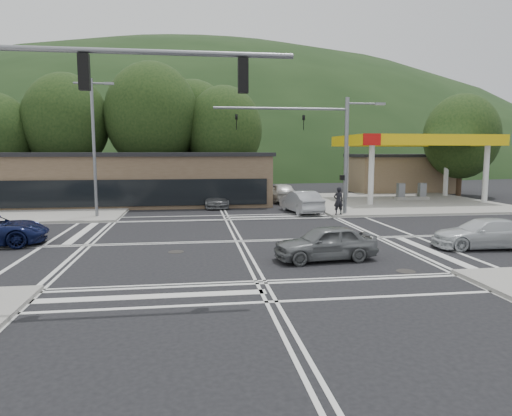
{
  "coord_description": "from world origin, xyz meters",
  "views": [
    {
      "loc": [
        -2.24,
        -21.93,
        4.39
      ],
      "look_at": [
        1.1,
        1.86,
        1.4
      ],
      "focal_mm": 32.0,
      "sensor_mm": 36.0,
      "label": 1
    }
  ],
  "objects": [
    {
      "name": "sidewalk_ne",
      "position": [
        15.0,
        15.0,
        0.07
      ],
      "size": [
        16.0,
        16.0,
        0.15
      ],
      "primitive_type": "cube",
      "color": "gray",
      "rests_on": "ground"
    },
    {
      "name": "sidewalk_nw",
      "position": [
        -15.0,
        15.0,
        0.07
      ],
      "size": [
        16.0,
        16.0,
        0.15
      ],
      "primitive_type": "cube",
      "color": "gray",
      "rests_on": "ground"
    },
    {
      "name": "streetlight_nw",
      "position": [
        -8.44,
        9.0,
        5.05
      ],
      "size": [
        2.5,
        0.25,
        9.0
      ],
      "color": "slate",
      "rests_on": "ground"
    },
    {
      "name": "signal_mast_sw",
      "position": [
        -6.39,
        -8.2,
        5.12
      ],
      "size": [
        9.14,
        0.28,
        8.0
      ],
      "color": "slate",
      "rests_on": "ground"
    },
    {
      "name": "car_northbound",
      "position": [
        -0.5,
        13.94,
        0.65
      ],
      "size": [
        2.12,
        4.59,
        1.3
      ],
      "primitive_type": "imported",
      "rotation": [
        0.0,
        0.0,
        0.07
      ],
      "color": "slate",
      "rests_on": "ground"
    },
    {
      "name": "tree_n_c",
      "position": [
        1.0,
        24.0,
        6.49
      ],
      "size": [
        7.6,
        7.6,
        10.87
      ],
      "color": "#382619",
      "rests_on": "ground"
    },
    {
      "name": "ground",
      "position": [
        0.0,
        0.0,
        0.0
      ],
      "size": [
        120.0,
        120.0,
        0.0
      ],
      "primitive_type": "plane",
      "color": "black",
      "rests_on": "ground"
    },
    {
      "name": "car_silver_east",
      "position": [
        10.89,
        -3.09,
        0.67
      ],
      "size": [
        4.74,
        2.24,
        1.34
      ],
      "primitive_type": "imported",
      "rotation": [
        0.0,
        0.0,
        -1.65
      ],
      "color": "silver",
      "rests_on": "ground"
    },
    {
      "name": "tree_n_a",
      "position": [
        -14.0,
        24.0,
        7.14
      ],
      "size": [
        8.0,
        8.0,
        11.75
      ],
      "color": "#382619",
      "rests_on": "ground"
    },
    {
      "name": "hill_north",
      "position": [
        0.0,
        90.0,
        0.0
      ],
      "size": [
        252.0,
        126.0,
        140.0
      ],
      "primitive_type": "ellipsoid",
      "color": "#1B3015",
      "rests_on": "ground"
    },
    {
      "name": "commercial_row",
      "position": [
        -8.0,
        17.0,
        2.0
      ],
      "size": [
        24.0,
        8.0,
        4.0
      ],
      "primitive_type": "cube",
      "color": "brown",
      "rests_on": "ground"
    },
    {
      "name": "car_queue_a",
      "position": [
        5.5,
        9.87,
        0.8
      ],
      "size": [
        2.33,
        5.01,
        1.59
      ],
      "primitive_type": "imported",
      "rotation": [
        0.0,
        0.0,
        3.28
      ],
      "color": "#A4A7AB",
      "rests_on": "ground"
    },
    {
      "name": "signal_mast_ne",
      "position": [
        6.95,
        8.2,
        5.07
      ],
      "size": [
        11.65,
        0.3,
        8.0
      ],
      "color": "slate",
      "rests_on": "ground"
    },
    {
      "name": "car_queue_b",
      "position": [
        5.5,
        17.13,
        0.84
      ],
      "size": [
        2.03,
        4.93,
        1.67
      ],
      "primitive_type": "imported",
      "rotation": [
        0.0,
        0.0,
        3.15
      ],
      "color": "silver",
      "rests_on": "ground"
    },
    {
      "name": "gas_station_canopy",
      "position": [
        16.99,
        15.99,
        5.04
      ],
      "size": [
        12.32,
        8.34,
        5.75
      ],
      "color": "silver",
      "rests_on": "ground"
    },
    {
      "name": "car_grey_center",
      "position": [
        3.06,
        -4.34,
        0.71
      ],
      "size": [
        4.31,
        2.1,
        1.42
      ],
      "primitive_type": "imported",
      "rotation": [
        0.0,
        0.0,
        -1.47
      ],
      "color": "slate",
      "rests_on": "ground"
    },
    {
      "name": "convenience_store",
      "position": [
        20.0,
        25.0,
        1.9
      ],
      "size": [
        10.0,
        6.0,
        3.8
      ],
      "primitive_type": "cube",
      "color": "#846B4F",
      "rests_on": "ground"
    },
    {
      "name": "tree_n_b",
      "position": [
        -6.0,
        24.0,
        7.79
      ],
      "size": [
        9.0,
        9.0,
        12.98
      ],
      "color": "#382619",
      "rests_on": "ground"
    },
    {
      "name": "tree_n_e",
      "position": [
        -2.0,
        28.0,
        7.14
      ],
      "size": [
        8.4,
        8.4,
        11.98
      ],
      "color": "#382619",
      "rests_on": "ground"
    },
    {
      "name": "pedestrian",
      "position": [
        7.5,
        7.5,
        1.08
      ],
      "size": [
        0.71,
        0.49,
        1.86
      ],
      "primitive_type": "imported",
      "rotation": [
        0.0,
        0.0,
        3.21
      ],
      "color": "black",
      "rests_on": "sidewalk_ne"
    },
    {
      "name": "tree_ne",
      "position": [
        24.0,
        20.0,
        5.84
      ],
      "size": [
        7.2,
        7.2,
        9.99
      ],
      "color": "#382619",
      "rests_on": "ground"
    }
  ]
}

